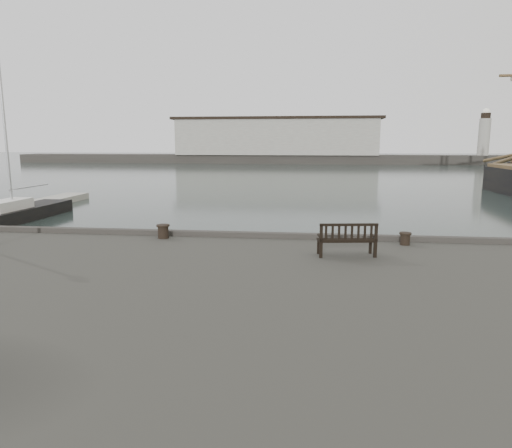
{
  "coord_description": "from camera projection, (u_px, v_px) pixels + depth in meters",
  "views": [
    {
      "loc": [
        0.41,
        -15.74,
        4.86
      ],
      "look_at": [
        -1.46,
        -0.5,
        2.1
      ],
      "focal_mm": 32.0,
      "sensor_mm": 36.0,
      "label": 1
    }
  ],
  "objects": [
    {
      "name": "bench",
      "position": [
        347.0,
        246.0,
        13.38
      ],
      "size": [
        1.75,
        0.82,
        0.97
      ],
      "rotation": [
        0.0,
        0.0,
        0.15
      ],
      "color": "black",
      "rests_on": "quay"
    },
    {
      "name": "bollard_right",
      "position": [
        405.0,
        239.0,
        14.84
      ],
      "size": [
        0.45,
        0.45,
        0.41
      ],
      "primitive_type": "cylinder",
      "rotation": [
        0.0,
        0.0,
        -0.19
      ],
      "color": "black",
      "rests_on": "quay"
    },
    {
      "name": "breakwater",
      "position": [
        291.0,
        145.0,
        105.96
      ],
      "size": [
        140.0,
        9.5,
        12.2
      ],
      "color": "#383530",
      "rests_on": "ground"
    },
    {
      "name": "bollard_left",
      "position": [
        163.0,
        231.0,
        15.86
      ],
      "size": [
        0.57,
        0.57,
        0.48
      ],
      "primitive_type": "cylinder",
      "rotation": [
        0.0,
        0.0,
        0.29
      ],
      "color": "black",
      "rests_on": "quay"
    },
    {
      "name": "ground",
      "position": [
        298.0,
        280.0,
        16.29
      ],
      "size": [
        400.0,
        400.0,
        0.0
      ],
      "primitive_type": "plane",
      "color": "black",
      "rests_on": "ground"
    },
    {
      "name": "yacht_c",
      "position": [
        18.0,
        217.0,
        28.67
      ],
      "size": [
        2.36,
        9.08,
        12.25
      ],
      "rotation": [
        0.0,
        0.0,
        -0.02
      ],
      "color": "black",
      "rests_on": "ground"
    }
  ]
}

